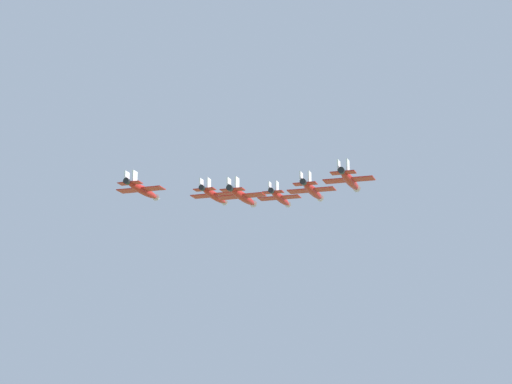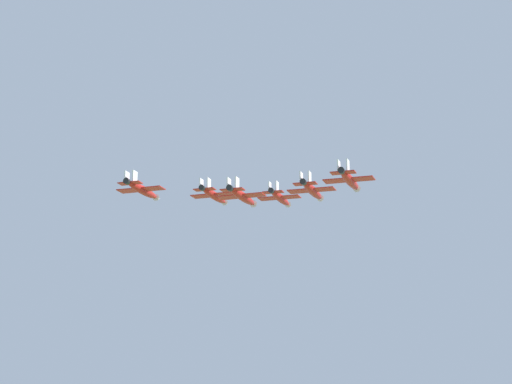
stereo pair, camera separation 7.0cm
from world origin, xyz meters
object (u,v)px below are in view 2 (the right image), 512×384
Objects in this scene: jet_left_outer at (142,190)px; jet_right_outer at (350,180)px; jet_lead at (280,198)px; jet_right_wingman at (312,190)px; jet_left_wingman at (214,195)px; jet_slot_rear at (242,196)px.

jet_left_outer reaches higher than jet_right_outer.
jet_lead is at bearing -39.80° from jet_left_outer.
jet_right_wingman is (-14.40, 9.36, -2.36)m from jet_lead.
jet_left_wingman is 0.97× the size of jet_right_outer.
jet_right_outer is (-35.72, 3.01, -2.71)m from jet_left_wingman.
jet_left_outer is (13.85, 31.44, -2.71)m from jet_lead.
jet_lead is 0.98× the size of jet_slot_rear.
jet_right_wingman is 1.00× the size of jet_left_outer.
jet_lead is at bearing 39.40° from jet_right_outer.
jet_lead reaches higher than jet_right_outer.
jet_left_outer reaches higher than jet_slot_rear.
jet_slot_rear is (6.92, 15.72, -3.54)m from jet_right_wingman.
jet_left_wingman is (6.92, 15.72, -1.67)m from jet_lead.
jet_left_outer is 1.01× the size of jet_right_outer.
jet_left_wingman reaches higher than jet_left_outer.
jet_lead is 26.83m from jet_slot_rear.
jet_lead is 17.26m from jet_left_wingman.
jet_right_wingman is at bearing 39.39° from jet_right_outer.
jet_lead is 0.95× the size of jet_left_outer.
jet_right_outer is 1.01× the size of jet_slot_rear.
jet_left_outer is (6.92, 15.72, -1.04)m from jet_left_wingman.
jet_right_outer is (-28.80, 18.73, -4.38)m from jet_lead.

